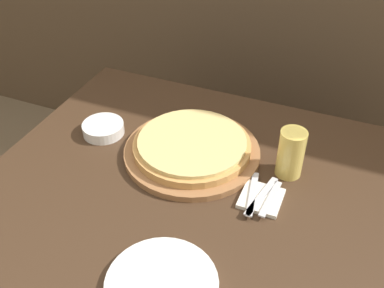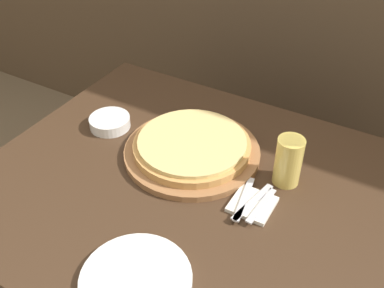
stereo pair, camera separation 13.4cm
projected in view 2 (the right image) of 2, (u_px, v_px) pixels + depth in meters
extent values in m
cube|color=#3D2819|center=(194.00, 269.00, 1.49)|extent=(1.22, 0.99, 0.75)
cylinder|color=#99663D|center=(192.00, 152.00, 1.36)|extent=(0.41, 0.41, 0.02)
cylinder|color=tan|center=(192.00, 146.00, 1.35)|extent=(0.36, 0.36, 0.02)
cylinder|color=#E0C175|center=(192.00, 141.00, 1.34)|extent=(0.33, 0.33, 0.01)
cylinder|color=#E5C65B|center=(288.00, 161.00, 1.23)|extent=(0.08, 0.08, 0.15)
cylinder|color=white|center=(292.00, 143.00, 1.19)|extent=(0.07, 0.07, 0.02)
cylinder|color=white|center=(136.00, 280.00, 1.01)|extent=(0.26, 0.26, 0.02)
cylinder|color=white|center=(110.00, 122.00, 1.47)|extent=(0.13, 0.13, 0.04)
cube|color=silver|center=(252.00, 204.00, 1.20)|extent=(0.11, 0.11, 0.01)
cube|color=silver|center=(244.00, 199.00, 1.20)|extent=(0.05, 0.17, 0.00)
cube|color=silver|center=(253.00, 202.00, 1.19)|extent=(0.05, 0.17, 0.00)
cube|color=silver|center=(261.00, 205.00, 1.18)|extent=(0.03, 0.15, 0.00)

